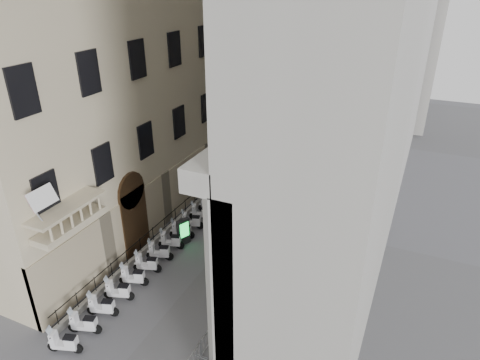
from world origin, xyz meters
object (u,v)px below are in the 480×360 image
object	(u,v)px
security_tent	(226,164)
info_kiosk	(183,232)
pedestrian_b	(335,143)
pedestrian_a	(303,166)
scooter_0	(67,352)
street_lamp	(247,114)

from	to	relation	value
security_tent	info_kiosk	size ratio (longest dim) A/B	1.92
info_kiosk	pedestrian_b	size ratio (longest dim) A/B	1.01
info_kiosk	pedestrian_a	distance (m)	14.26
pedestrian_a	security_tent	bearing A→B (deg)	40.93
scooter_0	street_lamp	size ratio (longest dim) A/B	0.18
pedestrian_a	pedestrian_b	size ratio (longest dim) A/B	0.99
street_lamp	pedestrian_b	size ratio (longest dim) A/B	4.48
scooter_0	pedestrian_a	distance (m)	24.34
scooter_0	street_lamp	world-z (taller)	street_lamp
security_tent	pedestrian_b	size ratio (longest dim) A/B	1.93
security_tent	pedestrian_b	xyz separation A→B (m)	(6.32, 12.42, -1.51)
pedestrian_a	street_lamp	bearing A→B (deg)	-8.28
street_lamp	pedestrian_b	bearing A→B (deg)	44.11
pedestrian_b	scooter_0	bearing A→B (deg)	96.01
scooter_0	pedestrian_b	xyz separation A→B (m)	(5.96, 30.86, 0.93)
street_lamp	info_kiosk	size ratio (longest dim) A/B	4.44
scooter_0	security_tent	size ratio (longest dim) A/B	0.42
security_tent	info_kiosk	distance (m)	8.37
info_kiosk	security_tent	bearing A→B (deg)	119.70
street_lamp	info_kiosk	distance (m)	14.45
scooter_0	street_lamp	xyz separation A→B (m)	(-0.91, 24.05, 4.99)
info_kiosk	pedestrian_a	world-z (taller)	info_kiosk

